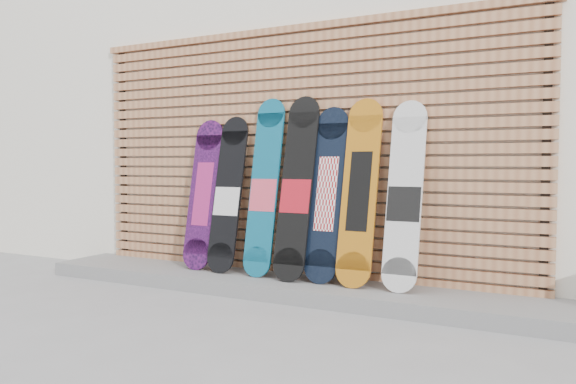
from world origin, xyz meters
name	(u,v)px	position (x,y,z in m)	size (l,w,h in m)	color
ground	(253,314)	(0.00, 0.00, 0.00)	(80.00, 80.00, 0.00)	gray
building	(434,105)	(0.50, 3.50, 1.80)	(12.00, 5.00, 3.60)	white
concrete_step	(279,285)	(-0.15, 0.68, 0.06)	(4.60, 0.70, 0.12)	slate
slat_wall	(295,150)	(-0.15, 0.97, 1.21)	(4.26, 0.08, 2.29)	#AA6D47
snowboard_0	(203,194)	(-1.01, 0.79, 0.81)	(0.29, 0.31, 1.38)	black
snowboard_1	(228,195)	(-0.73, 0.78, 0.81)	(0.27, 0.33, 1.40)	black
snowboard_2	(264,188)	(-0.35, 0.78, 0.88)	(0.26, 0.33, 1.55)	#0C5674
snowboard_3	(296,188)	(-0.02, 0.75, 0.88)	(0.28, 0.38, 1.55)	black
snowboard_4	(327,194)	(0.24, 0.78, 0.84)	(0.28, 0.33, 1.45)	black
snowboard_5	(360,191)	(0.53, 0.77, 0.87)	(0.29, 0.36, 1.51)	#AF6712
snowboard_6	(405,196)	(0.90, 0.77, 0.84)	(0.27, 0.35, 1.47)	silver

